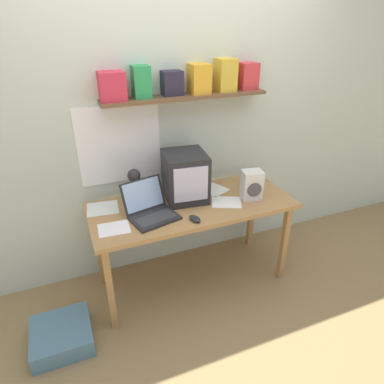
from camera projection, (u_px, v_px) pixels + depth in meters
name	position (u px, v px, depth m)	size (l,w,h in m)	color
ground_plane	(192.00, 278.00, 2.95)	(12.00, 12.00, 0.00)	olive
back_wall	(172.00, 117.00, 2.68)	(5.60, 0.24, 2.60)	beige
corner_desk	(192.00, 211.00, 2.64)	(1.55, 0.65, 0.74)	#AA7B47
crt_monitor	(185.00, 176.00, 2.61)	(0.35, 0.37, 0.37)	#232326
laptop	(150.00, 208.00, 2.43)	(0.38, 0.38, 0.24)	#232326
desk_lamp	(135.00, 182.00, 2.50)	(0.14, 0.17, 0.30)	#232326
juice_glass	(245.00, 180.00, 2.85)	(0.08, 0.08, 0.13)	white
space_heater	(252.00, 185.00, 2.63)	(0.17, 0.15, 0.23)	silver
computer_mouse	(195.00, 219.00, 2.38)	(0.08, 0.12, 0.03)	#232326
open_notebook	(103.00, 208.00, 2.54)	(0.25, 0.23, 0.00)	silver
loose_paper_near_laptop	(114.00, 229.00, 2.30)	(0.22, 0.18, 0.00)	white
loose_paper_near_monitor	(226.00, 202.00, 2.62)	(0.28, 0.26, 0.00)	white
printed_handout	(214.00, 190.00, 2.81)	(0.25, 0.25, 0.00)	white
floor_cushion	(62.00, 335.00, 2.34)	(0.39, 0.39, 0.13)	slate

